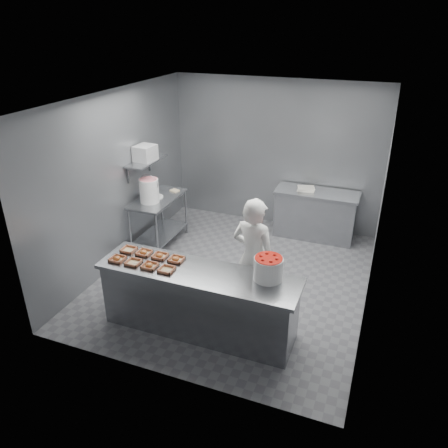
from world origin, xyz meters
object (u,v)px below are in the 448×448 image
at_px(tray_6, 160,256).
at_px(tray_7, 176,259).
at_px(back_counter, 315,214).
at_px(strawberry_tub, 268,268).
at_px(tray_2, 150,266).
at_px(tray_5, 144,253).
at_px(worker, 253,259).
at_px(tray_3, 167,270).
at_px(glaze_bucket, 149,190).
at_px(tray_4, 129,250).
at_px(appliance, 145,153).
at_px(prep_table, 159,214).
at_px(tray_0, 117,259).
at_px(service_counter, 199,301).
at_px(tray_1, 133,262).

xyz_separation_m(tray_6, tray_7, (0.24, 0.00, 0.00)).
bearing_deg(back_counter, tray_6, -115.90).
xyz_separation_m(tray_6, strawberry_tub, (1.47, 0.02, 0.13)).
bearing_deg(back_counter, tray_2, -114.08).
distance_m(tray_5, tray_7, 0.48).
distance_m(worker, strawberry_tub, 0.59).
bearing_deg(back_counter, tray_7, -112.22).
xyz_separation_m(tray_3, strawberry_tub, (1.23, 0.28, 0.14)).
height_order(tray_3, tray_6, tray_6).
xyz_separation_m(back_counter, glaze_bucket, (-2.58, -1.51, 0.66)).
bearing_deg(glaze_bucket, tray_5, -62.66).
relative_size(tray_3, tray_4, 1.00).
bearing_deg(back_counter, appliance, -154.13).
relative_size(tray_2, tray_6, 1.00).
bearing_deg(prep_table, tray_5, -66.29).
distance_m(tray_0, tray_3, 0.72).
distance_m(service_counter, tray_2, 0.78).
xyz_separation_m(prep_table, tray_5, (0.80, -1.82, 0.33)).
distance_m(service_counter, glaze_bucket, 2.51).
height_order(tray_3, strawberry_tub, strawberry_tub).
distance_m(service_counter, appliance, 2.93).
xyz_separation_m(tray_3, tray_5, (-0.48, 0.27, 0.00)).
bearing_deg(tray_6, prep_table, 119.74).
relative_size(tray_7, appliance, 0.54).
distance_m(service_counter, tray_5, 0.98).
bearing_deg(tray_5, tray_3, -29.09).
distance_m(tray_2, worker, 1.36).
xyz_separation_m(tray_1, tray_5, (-0.00, 0.27, 0.00)).
height_order(service_counter, prep_table, same).
relative_size(prep_table, tray_0, 6.40).
height_order(service_counter, glaze_bucket, glaze_bucket).
distance_m(tray_0, tray_7, 0.77).
distance_m(tray_7, appliance, 2.43).
distance_m(prep_table, tray_6, 2.12).
height_order(tray_7, appliance, appliance).
relative_size(service_counter, worker, 1.50).
bearing_deg(prep_table, tray_2, -63.54).
bearing_deg(service_counter, tray_0, -172.99).
xyz_separation_m(back_counter, tray_2, (-1.51, -3.38, 0.47)).
distance_m(service_counter, tray_3, 0.61).
relative_size(back_counter, strawberry_tub, 4.23).
bearing_deg(tray_6, tray_1, -131.40).
relative_size(tray_1, tray_5, 1.00).
bearing_deg(back_counter, tray_4, -122.56).
distance_m(tray_7, strawberry_tub, 1.24).
distance_m(tray_4, tray_6, 0.48).
relative_size(tray_2, worker, 0.11).
relative_size(worker, strawberry_tub, 4.89).
relative_size(tray_2, tray_5, 1.00).
bearing_deg(strawberry_tub, tray_7, -179.28).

